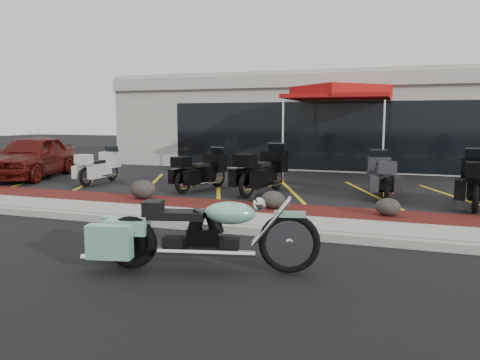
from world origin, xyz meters
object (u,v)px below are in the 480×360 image
at_px(parked_car, 32,157).
at_px(popup_canopy, 339,94).
at_px(touring_white, 112,163).
at_px(hero_cruiser, 289,234).
at_px(traffic_cone, 278,173).

relative_size(parked_car, popup_canopy, 1.17).
xyz_separation_m(touring_white, popup_canopy, (6.79, 3.48, 2.27)).
height_order(hero_cruiser, traffic_cone, hero_cruiser).
bearing_deg(hero_cruiser, popup_canopy, 81.06).
bearing_deg(traffic_cone, touring_white, -161.66).
distance_m(parked_car, popup_canopy, 10.69).
height_order(traffic_cone, popup_canopy, popup_canopy).
height_order(parked_car, traffic_cone, parked_car).
bearing_deg(popup_canopy, hero_cruiser, -80.30).
xyz_separation_m(hero_cruiser, touring_white, (-7.48, 6.71, 0.15)).
relative_size(touring_white, parked_car, 0.46).
bearing_deg(parked_car, popup_canopy, 4.00).
distance_m(hero_cruiser, parked_car, 12.29).
bearing_deg(traffic_cone, parked_car, -166.27).
bearing_deg(touring_white, traffic_cone, -74.03).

